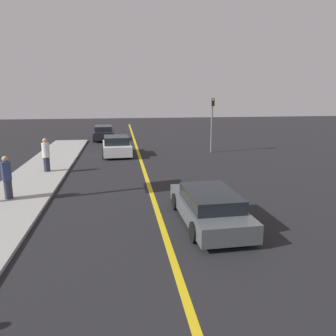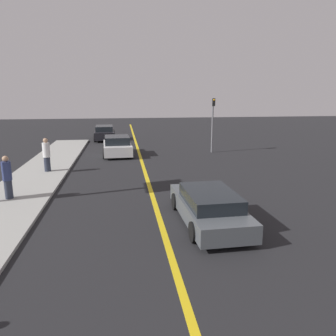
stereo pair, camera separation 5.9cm
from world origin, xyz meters
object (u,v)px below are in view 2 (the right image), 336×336
object	(u,v)px
car_far_distant	(105,133)
traffic_light	(213,120)
car_near_right_lane	(209,207)
car_ahead_center	(117,146)
pedestrian_far_standing	(7,177)
pedestrian_by_sign	(47,155)

from	to	relation	value
car_far_distant	traffic_light	distance (m)	11.60
car_near_right_lane	car_ahead_center	distance (m)	13.35
pedestrian_far_standing	traffic_light	distance (m)	14.89
pedestrian_far_standing	pedestrian_by_sign	size ratio (longest dim) A/B	0.97
car_ahead_center	traffic_light	world-z (taller)	traffic_light
car_ahead_center	traffic_light	size ratio (longest dim) A/B	1.02
car_near_right_lane	traffic_light	distance (m)	13.73
car_near_right_lane	traffic_light	world-z (taller)	traffic_light
car_ahead_center	pedestrian_by_sign	size ratio (longest dim) A/B	2.21
car_far_distant	car_ahead_center	bearing A→B (deg)	-83.05
car_near_right_lane	pedestrian_far_standing	world-z (taller)	pedestrian_far_standing
car_near_right_lane	car_ahead_center	xyz separation A→B (m)	(-3.16, 12.97, 0.08)
traffic_light	car_near_right_lane	bearing A→B (deg)	-106.01
car_near_right_lane	pedestrian_far_standing	bearing A→B (deg)	153.99
car_ahead_center	traffic_light	distance (m)	7.14
car_ahead_center	pedestrian_by_sign	distance (m)	6.17
car_near_right_lane	pedestrian_by_sign	bearing A→B (deg)	128.75
pedestrian_by_sign	car_ahead_center	bearing A→B (deg)	52.54
car_far_distant	pedestrian_far_standing	bearing A→B (deg)	-101.48
pedestrian_far_standing	car_near_right_lane	bearing A→B (deg)	-24.24
car_near_right_lane	pedestrian_by_sign	size ratio (longest dim) A/B	2.54
pedestrian_by_sign	traffic_light	bearing A→B (deg)	25.08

